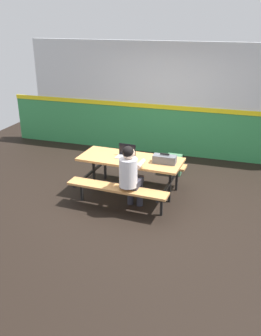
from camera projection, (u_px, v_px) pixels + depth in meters
name	position (u px, v px, depth m)	size (l,w,h in m)	color
ground_plane	(136.00, 196.00, 6.72)	(10.00, 10.00, 0.02)	black
accent_backdrop	(166.00, 102.00, 8.35)	(8.00, 0.14, 2.60)	#338C4C
picnic_table_main	(130.00, 167.00, 6.52)	(1.89, 1.64, 0.74)	tan
student_nearer	(130.00, 173.00, 5.92)	(0.38, 0.53, 1.21)	#2D2D38
laptop_silver	(126.00, 154.00, 6.50)	(0.33, 0.24, 0.22)	silver
toolbox_grey	(165.00, 159.00, 6.22)	(0.40, 0.18, 0.18)	#595B60
backpack_dark	(174.00, 165.00, 7.55)	(0.30, 0.22, 0.44)	#3F724C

